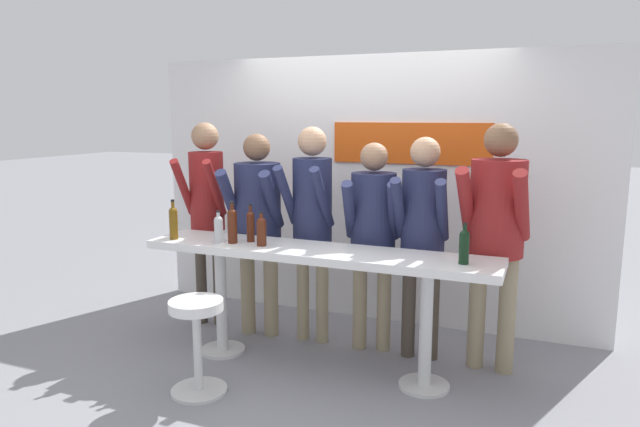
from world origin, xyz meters
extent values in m
plane|color=gray|center=(0.00, 0.00, 0.00)|extent=(40.00, 40.00, 0.00)
cube|color=white|center=(0.00, 1.25, 1.22)|extent=(4.26, 0.10, 2.43)
cube|color=#DB5114|center=(0.40, 1.19, 1.65)|extent=(1.41, 0.02, 0.36)
cube|color=white|center=(0.00, 0.00, 0.90)|extent=(2.66, 0.50, 0.06)
cylinder|color=silver|center=(-0.82, 0.00, 0.46)|extent=(0.09, 0.09, 0.87)
cylinder|color=silver|center=(-0.82, 0.00, 0.01)|extent=(0.36, 0.36, 0.02)
cylinder|color=silver|center=(0.82, 0.00, 0.46)|extent=(0.09, 0.09, 0.87)
cylinder|color=silver|center=(0.82, 0.00, 0.01)|extent=(0.36, 0.36, 0.02)
cylinder|color=silver|center=(-0.61, -0.66, 0.01)|extent=(0.39, 0.39, 0.02)
cylinder|color=silver|center=(-0.61, -0.66, 0.32)|extent=(0.06, 0.06, 0.60)
cylinder|color=white|center=(-0.61, -0.66, 0.63)|extent=(0.37, 0.37, 0.07)
cylinder|color=#473D33|center=(-1.35, 0.50, 0.44)|extent=(0.10, 0.10, 0.88)
cylinder|color=#473D33|center=(-1.19, 0.53, 0.44)|extent=(0.10, 0.10, 0.88)
cylinder|color=maroon|center=(-1.27, 0.52, 1.23)|extent=(0.35, 0.35, 0.70)
sphere|color=#9E7556|center=(-1.27, 0.52, 1.72)|extent=(0.24, 0.24, 0.24)
cylinder|color=maroon|center=(-1.38, 0.32, 1.28)|extent=(0.15, 0.41, 0.53)
cylinder|color=maroon|center=(-1.09, 0.38, 1.28)|extent=(0.15, 0.41, 0.53)
cylinder|color=gray|center=(-0.83, 0.44, 0.42)|extent=(0.12, 0.12, 0.84)
cylinder|color=gray|center=(-0.62, 0.47, 0.42)|extent=(0.12, 0.12, 0.84)
cylinder|color=#23284C|center=(-0.72, 0.46, 1.17)|extent=(0.43, 0.43, 0.66)
sphere|color=brown|center=(-0.72, 0.46, 1.63)|extent=(0.23, 0.23, 0.23)
cylinder|color=#23284C|center=(-0.89, 0.27, 1.22)|extent=(0.14, 0.41, 0.52)
cylinder|color=#23284C|center=(-0.52, 0.32, 1.22)|extent=(0.14, 0.41, 0.52)
cylinder|color=gray|center=(-0.33, 0.49, 0.43)|extent=(0.10, 0.10, 0.87)
cylinder|color=gray|center=(-0.15, 0.49, 0.43)|extent=(0.10, 0.10, 0.87)
cylinder|color=#23284C|center=(-0.24, 0.49, 1.21)|extent=(0.32, 0.32, 0.69)
sphere|color=tan|center=(-0.24, 0.49, 1.69)|extent=(0.23, 0.23, 0.23)
cylinder|color=#23284C|center=(-0.39, 0.32, 1.26)|extent=(0.08, 0.40, 0.52)
cylinder|color=#23284C|center=(-0.08, 0.33, 1.26)|extent=(0.08, 0.40, 0.52)
cylinder|color=gray|center=(0.18, 0.49, 0.40)|extent=(0.11, 0.11, 0.81)
cylinder|color=gray|center=(0.37, 0.53, 0.40)|extent=(0.11, 0.11, 0.81)
cylinder|color=#23284C|center=(0.28, 0.51, 1.13)|extent=(0.42, 0.42, 0.64)
sphere|color=#9E7556|center=(0.28, 0.51, 1.58)|extent=(0.22, 0.22, 0.22)
cylinder|color=#23284C|center=(0.14, 0.32, 1.18)|extent=(0.16, 0.39, 0.50)
cylinder|color=#23284C|center=(0.48, 0.39, 1.18)|extent=(0.16, 0.39, 0.50)
cylinder|color=#473D33|center=(0.59, 0.49, 0.42)|extent=(0.11, 0.11, 0.83)
cylinder|color=#473D33|center=(0.77, 0.50, 0.42)|extent=(0.11, 0.11, 0.83)
cylinder|color=#23284C|center=(0.68, 0.49, 1.16)|extent=(0.35, 0.35, 0.66)
sphere|color=tan|center=(0.68, 0.49, 1.62)|extent=(0.23, 0.23, 0.23)
cylinder|color=#23284C|center=(0.53, 0.32, 1.21)|extent=(0.10, 0.39, 0.51)
cylinder|color=#23284C|center=(0.85, 0.34, 1.21)|extent=(0.10, 0.39, 0.51)
cylinder|color=gray|center=(1.11, 0.49, 0.44)|extent=(0.13, 0.13, 0.88)
cylinder|color=gray|center=(1.33, 0.47, 0.44)|extent=(0.13, 0.13, 0.88)
cylinder|color=maroon|center=(1.22, 0.48, 1.23)|extent=(0.43, 0.43, 0.70)
sphere|color=brown|center=(1.22, 0.48, 1.72)|extent=(0.24, 0.24, 0.24)
cylinder|color=maroon|center=(1.02, 0.33, 1.29)|extent=(0.13, 0.43, 0.54)
cylinder|color=maroon|center=(1.39, 0.30, 1.29)|extent=(0.13, 0.43, 0.54)
cylinder|color=#4C1E0F|center=(-0.66, -0.07, 1.04)|extent=(0.07, 0.07, 0.23)
sphere|color=#4C1E0F|center=(-0.66, -0.07, 1.16)|extent=(0.07, 0.07, 0.07)
cylinder|color=#4C1E0F|center=(-0.66, -0.07, 1.20)|extent=(0.03, 0.03, 0.08)
cylinder|color=black|center=(-0.66, -0.07, 1.25)|extent=(0.03, 0.03, 0.02)
cylinder|color=#4C1E0F|center=(-0.42, -0.06, 1.02)|extent=(0.07, 0.07, 0.18)
sphere|color=#4C1E0F|center=(-0.42, -0.06, 1.11)|extent=(0.07, 0.07, 0.07)
cylinder|color=#4C1E0F|center=(-0.42, -0.06, 1.14)|extent=(0.03, 0.03, 0.06)
cylinder|color=black|center=(-0.42, -0.06, 1.18)|extent=(0.03, 0.03, 0.01)
cylinder|color=brown|center=(-1.17, -0.12, 1.04)|extent=(0.07, 0.07, 0.22)
sphere|color=brown|center=(-1.17, -0.12, 1.15)|extent=(0.07, 0.07, 0.07)
cylinder|color=brown|center=(-1.17, -0.12, 1.19)|extent=(0.03, 0.03, 0.08)
cylinder|color=black|center=(-1.17, -0.12, 1.24)|extent=(0.03, 0.03, 0.02)
cylinder|color=black|center=(1.07, -0.03, 1.03)|extent=(0.07, 0.07, 0.19)
sphere|color=black|center=(1.07, -0.03, 1.12)|extent=(0.07, 0.07, 0.07)
cylinder|color=black|center=(1.07, -0.03, 1.16)|extent=(0.03, 0.03, 0.07)
cylinder|color=black|center=(1.07, -0.03, 1.20)|extent=(0.03, 0.03, 0.01)
cylinder|color=#B7BCC1|center=(-0.76, -0.11, 1.02)|extent=(0.07, 0.07, 0.18)
sphere|color=#B7BCC1|center=(-0.76, -0.11, 1.11)|extent=(0.07, 0.07, 0.07)
cylinder|color=#B7BCC1|center=(-0.76, -0.11, 1.14)|extent=(0.03, 0.03, 0.06)
cylinder|color=black|center=(-0.76, -0.11, 1.18)|extent=(0.03, 0.03, 0.01)
cylinder|color=#4C1E0F|center=(-0.56, 0.03, 1.03)|extent=(0.06, 0.06, 0.21)
sphere|color=#4C1E0F|center=(-0.56, 0.03, 1.14)|extent=(0.06, 0.06, 0.06)
cylinder|color=#4C1E0F|center=(-0.56, 0.03, 1.17)|extent=(0.02, 0.02, 0.07)
cylinder|color=black|center=(-0.56, 0.03, 1.22)|extent=(0.03, 0.03, 0.02)
camera|label=1|loc=(1.56, -3.76, 1.90)|focal=32.00mm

